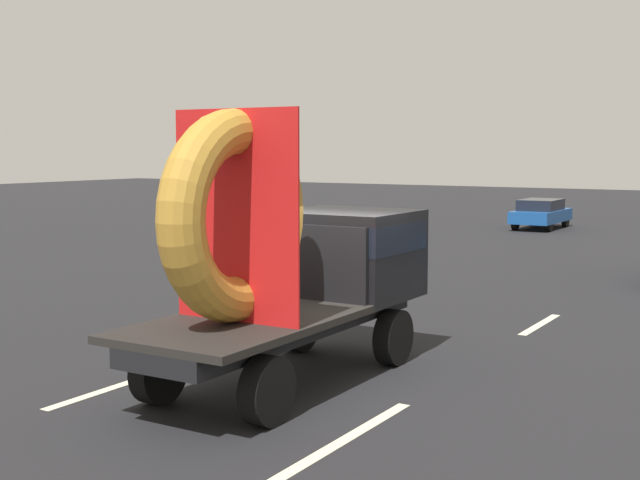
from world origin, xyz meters
name	(u,v)px	position (x,y,z in m)	size (l,w,h in m)	color
ground_plane	(320,375)	(0.00, 0.00, 0.00)	(120.00, 120.00, 0.00)	black
flatbed_truck	(299,258)	(-0.20, -0.23, 1.72)	(2.02, 5.31, 3.78)	black
lane_dash_left_near	(105,390)	(-2.09, -2.20, 0.00)	(2.08, 0.16, 0.01)	beige
lane_dash_left_far	(358,307)	(-2.09, 4.97, 0.00)	(2.13, 0.16, 0.01)	beige
lane_dash_right_near	(347,438)	(1.68, -2.16, 0.00)	(2.98, 0.16, 0.01)	beige
lane_dash_right_far	(540,324)	(1.68, 5.18, 0.00)	(2.14, 0.16, 0.01)	beige
oncoming_car	(541,213)	(-4.03, 24.15, 0.65)	(1.59, 3.70, 1.21)	black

